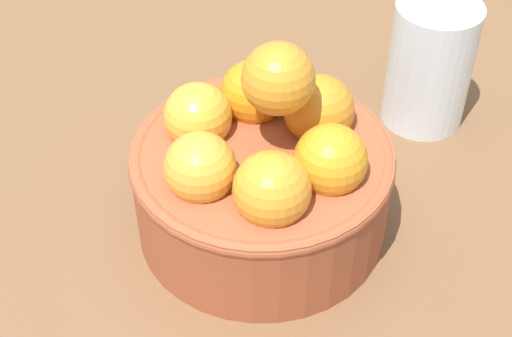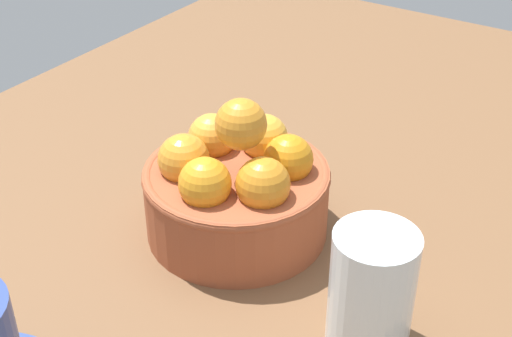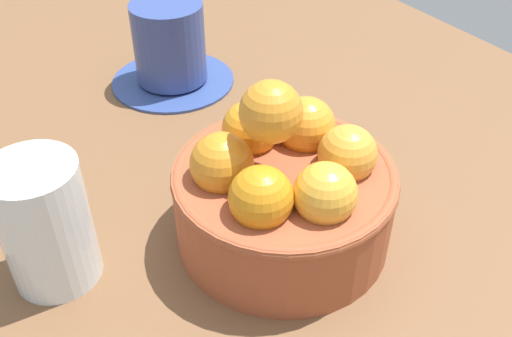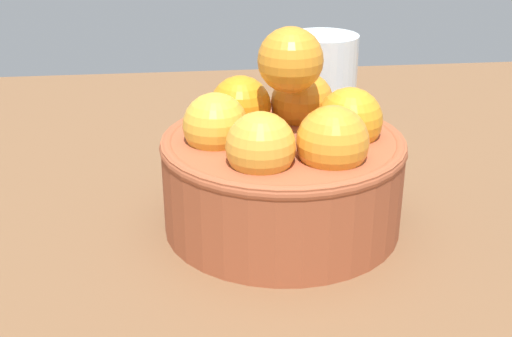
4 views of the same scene
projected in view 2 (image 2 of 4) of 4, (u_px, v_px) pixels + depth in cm
name	position (u px, v px, depth cm)	size (l,w,h in cm)	color
ground_plane	(238.00, 247.00, 66.08)	(123.75, 80.42, 4.03)	brown
terracotta_bowl	(237.00, 188.00, 62.48)	(16.32, 16.32, 13.58)	#9E4C2D
water_glass	(372.00, 291.00, 51.02)	(6.17, 6.17, 9.67)	silver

